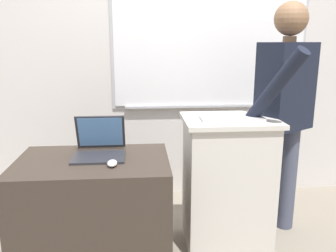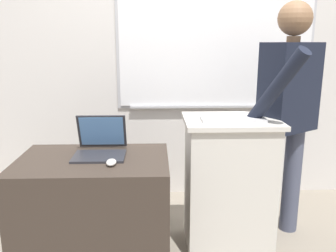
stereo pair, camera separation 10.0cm
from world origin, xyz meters
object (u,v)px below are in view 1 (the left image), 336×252
Objects in this scene: side_desk at (95,211)px; wireless_keyboard at (232,119)px; computer_mouse_by_laptop at (112,163)px; person_presenter at (285,106)px; laptop at (100,144)px; lectern_podium at (227,182)px.

side_desk is 1.07m from wireless_keyboard.
side_desk is 9.51× the size of computer_mouse_by_laptop.
computer_mouse_by_laptop is at bearing -165.94° from wireless_keyboard.
person_presenter is at bearing 10.90° from side_desk.
computer_mouse_by_laptop is (-0.76, -0.19, -0.22)m from wireless_keyboard.
person_presenter is 1.31m from laptop.
person_presenter is at bearing 23.70° from wireless_keyboard.
lectern_podium is 0.68m from person_presenter.
person_presenter is 5.13× the size of laptop.
laptop reaches higher than computer_mouse_by_laptop.
laptop is 0.87m from wireless_keyboard.
lectern_podium is 0.47m from wireless_keyboard.
computer_mouse_by_laptop is (-1.19, -0.38, -0.26)m from person_presenter.
person_presenter reaches higher than laptop.
laptop is (-1.28, -0.15, -0.20)m from person_presenter.
laptop is at bearing -178.29° from lectern_podium.
lectern_podium is 9.22× the size of computer_mouse_by_laptop.
computer_mouse_by_laptop is at bearing -43.03° from side_desk.
laptop is 0.25m from computer_mouse_by_laptop.
lectern_podium is 0.55× the size of person_presenter.
side_desk is 2.34× the size of wireless_keyboard.
laptop is (0.04, 0.10, 0.42)m from side_desk.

